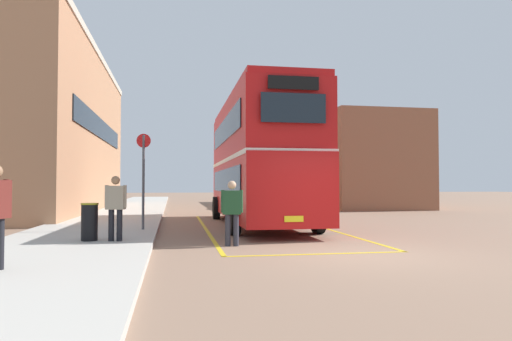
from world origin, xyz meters
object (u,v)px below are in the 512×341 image
pedestrian_boarding (232,209)px  litter_bin (90,222)px  double_decker_bus (258,159)px  bus_stop_sign (143,172)px  single_deck_bus (271,183)px  pedestrian_waiting_near (116,204)px

pedestrian_boarding → litter_bin: (-3.51, 0.59, -0.33)m
double_decker_bus → pedestrian_boarding: 6.23m
bus_stop_sign → single_deck_bus: bearing=66.4°
double_decker_bus → pedestrian_boarding: bearing=-107.0°
litter_bin → bus_stop_sign: bearing=67.7°
single_deck_bus → pedestrian_boarding: size_ratio=6.20×
pedestrian_boarding → litter_bin: size_ratio=1.74×
pedestrian_waiting_near → bus_stop_sign: bus_stop_sign is taller
double_decker_bus → pedestrian_waiting_near: (-4.63, -5.36, -1.45)m
pedestrian_waiting_near → litter_bin: pedestrian_waiting_near is taller
pedestrian_boarding → bus_stop_sign: (-2.38, 3.36, 0.99)m
pedestrian_boarding → litter_bin: pedestrian_boarding is taller
single_deck_bus → bus_stop_sign: bearing=-113.6°
pedestrian_waiting_near → double_decker_bus: bearing=49.2°
pedestrian_boarding → bus_stop_sign: size_ratio=0.54×
pedestrian_waiting_near → bus_stop_sign: (0.49, 2.95, 0.86)m
bus_stop_sign → pedestrian_boarding: bearing=-54.7°
pedestrian_waiting_near → litter_bin: 0.81m
litter_bin → double_decker_bus: bearing=44.5°
litter_bin → single_deck_bus: bearing=66.5°
double_decker_bus → pedestrian_waiting_near: 7.23m
pedestrian_waiting_near → bus_stop_sign: bearing=80.6°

